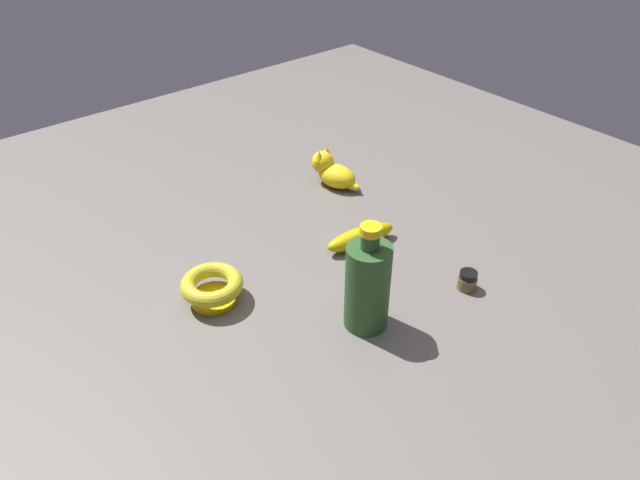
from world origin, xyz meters
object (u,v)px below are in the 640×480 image
Objects in this scene: banana at (360,237)px; cat_figurine at (332,171)px; bowl at (212,287)px; nail_polish_jar at (467,280)px; bottle_tall at (368,285)px.

cat_figurine is at bearing -108.05° from banana.
cat_figurine reaches higher than banana.
nail_polish_jar is (0.39, -0.28, -0.01)m from bowl.
nail_polish_jar is (-0.06, -0.46, -0.02)m from cat_figurine.
cat_figurine is 0.46m from nail_polish_jar.
banana is 0.24m from nail_polish_jar.
bottle_tall is (-0.15, -0.18, 0.07)m from banana.
bottle_tall is 5.49× the size of nail_polish_jar.
bowl is 0.47m from nail_polish_jar.
nail_polish_jar is (0.21, -0.05, -0.07)m from bottle_tall.
banana is at bearing 49.53° from bottle_tall.
bottle_tall is 1.54× the size of cat_figurine.
bowl is 3.05× the size of nail_polish_jar.
banana is 0.77× the size of bottle_tall.
banana is 0.26m from cat_figurine.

